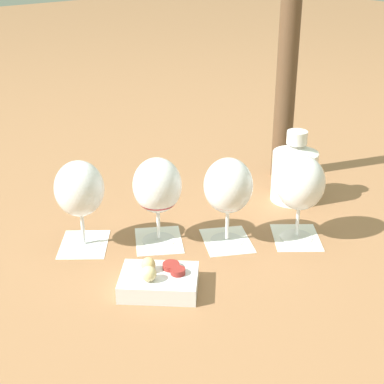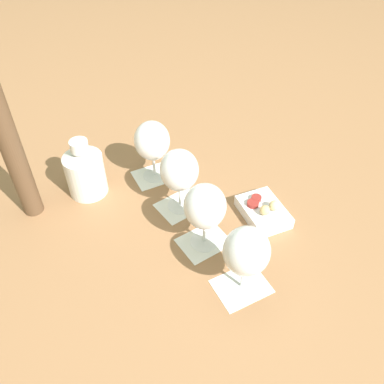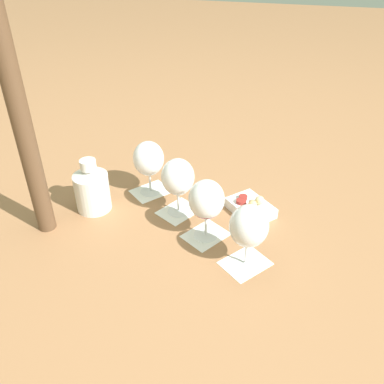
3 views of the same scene
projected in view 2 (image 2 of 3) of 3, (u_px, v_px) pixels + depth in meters
name	position (u px, v px, depth m)	size (l,w,h in m)	color
ground_plane	(192.00, 223.00, 1.06)	(8.00, 8.00, 0.00)	#936642
tasting_card_0	(155.00, 175.00, 1.19)	(0.15, 0.15, 0.00)	white
tasting_card_1	(180.00, 205.00, 1.10)	(0.14, 0.15, 0.00)	white
tasting_card_2	(204.00, 242.00, 1.01)	(0.14, 0.15, 0.00)	white
tasting_card_3	(241.00, 286.00, 0.91)	(0.15, 0.15, 0.00)	white
wine_glass_0	(152.00, 143.00, 1.11)	(0.10, 0.10, 0.18)	white
wine_glass_1	(179.00, 173.00, 1.02)	(0.10, 0.10, 0.18)	white
wine_glass_2	(205.00, 209.00, 0.93)	(0.10, 0.10, 0.18)	white
wine_glass_3	(246.00, 254.00, 0.83)	(0.10, 0.10, 0.18)	white
ceramic_vase	(85.00, 171.00, 1.10)	(0.11, 0.11, 0.17)	white
snack_dish	(263.00, 211.00, 1.06)	(0.17, 0.17, 0.06)	silver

